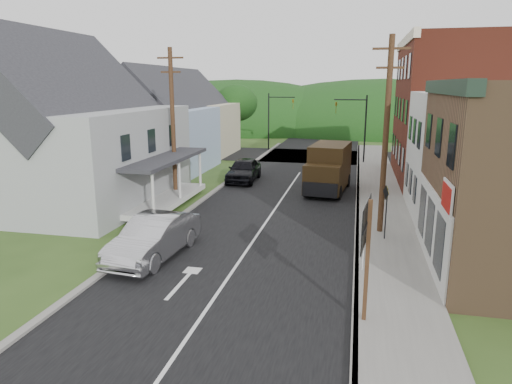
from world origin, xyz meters
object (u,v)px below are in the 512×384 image
Objects in this scene: delivery_van at (329,168)px; warning_sign at (386,205)px; dark_sedan at (244,170)px; route_sign_cluster at (366,243)px; silver_sedan at (154,238)px.

delivery_van reaches higher than warning_sign.
route_sign_cluster is (8.35, -19.05, 1.68)m from dark_sedan.
dark_sedan is 14.80m from warning_sign.
route_sign_cluster reaches higher than warning_sign.
dark_sedan is 1.34× the size of route_sign_cluster.
delivery_van is at bearing 104.10° from route_sign_cluster.
silver_sedan is at bearing -173.92° from warning_sign.
dark_sedan is at bearing 168.26° from delivery_van.
silver_sedan is 2.10× the size of warning_sign.
delivery_van reaches higher than dark_sedan.
route_sign_cluster is (2.13, -17.02, 0.94)m from delivery_van.
delivery_van is at bearing -19.44° from dark_sedan.
silver_sedan is 0.90× the size of delivery_van.
route_sign_cluster is at bearing -67.73° from dark_sedan.
silver_sedan is at bearing -108.03° from delivery_van.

